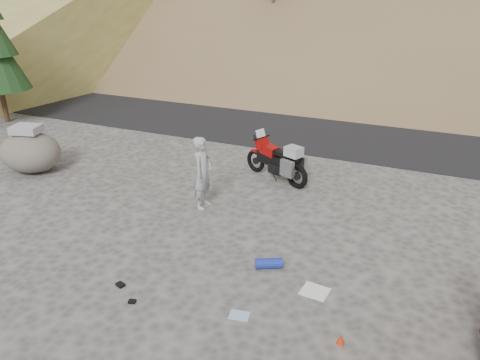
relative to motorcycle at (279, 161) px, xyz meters
The scene contains 12 objects.
ground 3.38m from the motorcycle, 94.08° to the right, with size 140.00×140.00×0.00m, color #484542.
road 5.70m from the motorcycle, 92.40° to the left, with size 120.00×7.00×0.05m, color black.
motorcycle is the anchor object (origin of this frame).
man 2.50m from the motorcycle, 116.20° to the right, with size 0.63×0.41×1.72m, color #9D9CA1.
boulder 6.84m from the motorcycle, 161.84° to the right, with size 1.79×1.55×1.29m.
small_rock 6.61m from the motorcycle, 161.96° to the right, with size 0.88×0.82×0.45m.
gear_white_cloth 4.89m from the motorcycle, 62.91° to the right, with size 0.46×0.41×0.02m, color white.
gear_blue_mat 4.18m from the motorcycle, 72.75° to the right, with size 0.20×0.20×0.49m, color navy.
gear_funnel 6.13m from the motorcycle, 61.76° to the right, with size 0.12×0.12×0.16m, color red.
gear_glove_a 5.65m from the motorcycle, 99.74° to the right, with size 0.15×0.11×0.04m, color black.
gear_glove_b 5.88m from the motorcycle, 94.76° to the right, with size 0.12×0.09×0.04m, color black.
gear_blue_cloth 5.59m from the motorcycle, 76.74° to the right, with size 0.32×0.23×0.01m, color #8FB7DD.
Camera 1 is at (3.95, -7.57, 4.93)m, focal length 35.00 mm.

